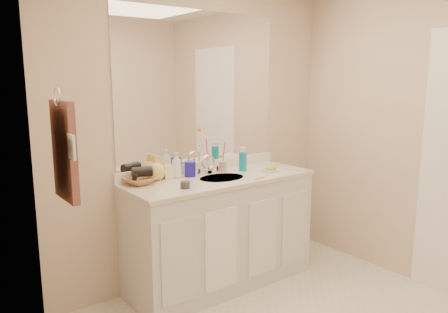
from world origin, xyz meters
name	(u,v)px	position (x,y,z in m)	size (l,w,h in m)	color
wall_back	(200,133)	(0.00, 1.30, 1.20)	(2.60, 0.02, 2.40)	beige
wall_left	(113,190)	(-1.30, 0.00, 1.20)	(0.02, 2.60, 2.40)	beige
wall_right	(438,137)	(1.30, 0.00, 1.20)	(0.02, 2.60, 2.40)	beige
vanity_cabinet	(220,233)	(0.00, 1.02, 0.42)	(1.50, 0.55, 0.85)	silver
countertop	(220,179)	(0.00, 1.02, 0.86)	(1.52, 0.57, 0.03)	silver
backsplash	(201,167)	(0.00, 1.29, 0.92)	(1.52, 0.03, 0.08)	white
sink_basin	(222,179)	(0.00, 1.00, 0.87)	(0.37, 0.37, 0.02)	beige
faucet	(208,167)	(0.00, 1.18, 0.94)	(0.02, 0.02, 0.11)	silver
mirror	(200,88)	(0.00, 1.29, 1.56)	(1.48, 0.01, 1.20)	white
blue_mug	(190,169)	(-0.17, 1.18, 0.94)	(0.09, 0.09, 0.12)	#1C17A4
tan_cup	(223,167)	(0.13, 1.17, 0.92)	(0.06, 0.06, 0.08)	tan
toothbrush	(224,154)	(0.14, 1.17, 1.03)	(0.01, 0.01, 0.19)	#D93968
mouthwash_bottle	(243,162)	(0.28, 1.09, 0.96)	(0.07, 0.07, 0.16)	#0E93A8
soap_dish	(271,171)	(0.45, 0.93, 0.89)	(0.11, 0.09, 0.01)	silver
green_soap	(271,169)	(0.45, 0.93, 0.90)	(0.08, 0.05, 0.03)	#82D834
orange_comb	(259,178)	(0.21, 0.80, 0.88)	(0.12, 0.02, 0.00)	orange
dark_jar	(185,185)	(-0.40, 0.90, 0.90)	(0.07, 0.07, 0.05)	#393840
soap_bottle_white	(177,165)	(-0.28, 1.21, 0.98)	(0.08, 0.08, 0.20)	white
soap_bottle_cream	(169,168)	(-0.34, 1.23, 0.96)	(0.07, 0.07, 0.15)	#F8F7CA
soap_bottle_yellow	(155,168)	(-0.45, 1.24, 0.97)	(0.15, 0.15, 0.19)	#F0D15D
wicker_basket	(140,180)	(-0.60, 1.20, 0.91)	(0.22, 0.22, 0.05)	#AE7346
hair_dryer	(142,172)	(-0.58, 1.20, 0.97)	(0.07, 0.07, 0.15)	black
towel_ring	(57,96)	(-1.27, 0.77, 1.55)	(0.11, 0.11, 0.01)	silver
hand_towel	(64,151)	(-1.25, 0.77, 1.25)	(0.04, 0.32, 0.55)	brown
switch_plate	(72,147)	(-1.27, 0.57, 1.30)	(0.01, 0.09, 0.13)	white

